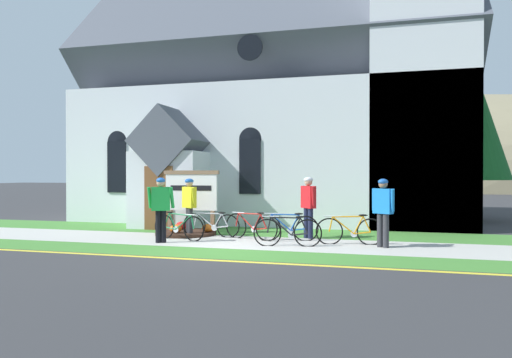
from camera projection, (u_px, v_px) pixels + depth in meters
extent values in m
plane|color=#333335|center=(264.00, 232.00, 15.25)|extent=(140.00, 140.00, 0.00)
cube|color=#B7B5AD|center=(214.00, 241.00, 13.15)|extent=(32.00, 2.37, 0.01)
cube|color=#427F33|center=(186.00, 252.00, 11.33)|extent=(32.00, 1.41, 0.01)
cube|color=#427F33|center=(240.00, 231.00, 15.46)|extent=(24.00, 2.41, 0.01)
cube|color=yellow|center=(170.00, 258.00, 10.51)|extent=(28.00, 0.16, 0.01)
cube|color=silver|center=(279.00, 158.00, 21.10)|extent=(14.79, 9.36, 5.09)
cube|color=#4C515B|center=(280.00, 64.00, 21.06)|extent=(15.29, 9.53, 9.53)
cube|color=silver|center=(421.00, 65.00, 16.69)|extent=(3.39, 3.39, 11.22)
cube|color=silver|center=(169.00, 190.00, 16.53)|extent=(2.40, 1.60, 2.60)
cube|color=#4C515B|center=(169.00, 142.00, 16.52)|extent=(2.40, 1.80, 2.40)
cube|color=brown|center=(159.00, 198.00, 15.75)|extent=(1.00, 0.06, 2.10)
cube|color=black|center=(117.00, 167.00, 17.93)|extent=(0.76, 0.06, 1.90)
cone|color=black|center=(117.00, 142.00, 17.92)|extent=(0.80, 0.06, 0.80)
cube|color=black|center=(250.00, 166.00, 16.57)|extent=(0.76, 0.06, 1.90)
cone|color=black|center=(250.00, 139.00, 16.56)|extent=(0.80, 0.06, 0.80)
cylinder|color=black|center=(250.00, 47.00, 16.52)|extent=(0.90, 0.06, 0.90)
cube|color=#7F6047|center=(170.00, 221.00, 15.12)|extent=(0.12, 0.12, 0.71)
cube|color=#7F6047|center=(213.00, 222.00, 14.74)|extent=(0.12, 0.12, 0.71)
cube|color=white|center=(191.00, 192.00, 14.92)|extent=(1.69, 0.08, 1.12)
cube|color=#7F6047|center=(191.00, 172.00, 14.91)|extent=(1.81, 0.12, 0.12)
cube|color=black|center=(191.00, 188.00, 14.88)|extent=(1.35, 0.01, 0.16)
cylinder|color=#382319|center=(186.00, 233.00, 14.54)|extent=(1.83, 1.83, 0.10)
ellipsoid|color=orange|center=(208.00, 228.00, 14.42)|extent=(0.36, 0.36, 0.24)
ellipsoid|color=red|center=(182.00, 225.00, 15.12)|extent=(0.36, 0.36, 0.24)
ellipsoid|color=orange|center=(176.00, 229.00, 14.21)|extent=(0.36, 0.36, 0.24)
torus|color=black|center=(266.00, 228.00, 13.15)|extent=(0.70, 0.29, 0.73)
torus|color=black|center=(236.00, 226.00, 13.76)|extent=(0.70, 0.29, 0.73)
cylinder|color=#A51E19|center=(246.00, 221.00, 13.55)|extent=(0.55, 0.23, 0.45)
cylinder|color=#A51E19|center=(249.00, 214.00, 13.48)|extent=(0.75, 0.31, 0.05)
cylinder|color=#A51E19|center=(257.00, 222.00, 13.32)|extent=(0.26, 0.13, 0.45)
cylinder|color=#A51E19|center=(260.00, 229.00, 13.27)|extent=(0.41, 0.18, 0.09)
cylinder|color=#A51E19|center=(264.00, 221.00, 13.20)|extent=(0.22, 0.11, 0.40)
cylinder|color=#A51E19|center=(237.00, 220.00, 13.74)|extent=(0.12, 0.08, 0.38)
ellipsoid|color=black|center=(261.00, 213.00, 13.25)|extent=(0.25, 0.16, 0.05)
cylinder|color=silver|center=(238.00, 213.00, 13.71)|extent=(0.42, 0.18, 0.03)
cylinder|color=silver|center=(254.00, 229.00, 13.39)|extent=(0.18, 0.08, 0.18)
torus|color=black|center=(371.00, 232.00, 12.43)|extent=(0.71, 0.15, 0.71)
torus|color=black|center=(329.00, 232.00, 12.54)|extent=(0.71, 0.15, 0.71)
cylinder|color=orange|center=(343.00, 225.00, 12.50)|extent=(0.57, 0.13, 0.46)
cylinder|color=orange|center=(348.00, 217.00, 12.49)|extent=(0.78, 0.16, 0.06)
cylinder|color=orange|center=(359.00, 225.00, 12.46)|extent=(0.27, 0.08, 0.47)
cylinder|color=orange|center=(362.00, 233.00, 12.45)|extent=(0.43, 0.10, 0.09)
cylinder|color=orange|center=(367.00, 224.00, 12.43)|extent=(0.23, 0.07, 0.42)
cylinder|color=orange|center=(331.00, 224.00, 12.54)|extent=(0.12, 0.05, 0.39)
ellipsoid|color=black|center=(363.00, 215.00, 12.44)|extent=(0.25, 0.12, 0.05)
cylinder|color=silver|center=(333.00, 216.00, 12.53)|extent=(0.44, 0.10, 0.03)
cylinder|color=silver|center=(354.00, 234.00, 12.47)|extent=(0.18, 0.05, 0.18)
torus|color=black|center=(164.00, 227.00, 13.70)|extent=(0.69, 0.22, 0.71)
torus|color=black|center=(194.00, 229.00, 13.17)|extent=(0.69, 0.22, 0.71)
cylinder|color=#19723F|center=(183.00, 223.00, 13.35)|extent=(0.56, 0.18, 0.44)
cylinder|color=#19723F|center=(180.00, 214.00, 13.40)|extent=(0.76, 0.24, 0.07)
cylinder|color=#19723F|center=(173.00, 221.00, 13.54)|extent=(0.26, 0.10, 0.46)
cylinder|color=#19723F|center=(170.00, 228.00, 13.59)|extent=(0.42, 0.14, 0.09)
cylinder|color=#19723F|center=(167.00, 220.00, 13.65)|extent=(0.22, 0.09, 0.41)
cylinder|color=#19723F|center=(192.00, 222.00, 13.19)|extent=(0.12, 0.07, 0.37)
ellipsoid|color=black|center=(169.00, 212.00, 13.60)|extent=(0.25, 0.14, 0.05)
cylinder|color=silver|center=(191.00, 215.00, 13.21)|extent=(0.43, 0.14, 0.03)
cylinder|color=silver|center=(176.00, 229.00, 13.49)|extent=(0.18, 0.07, 0.18)
torus|color=black|center=(306.00, 229.00, 13.19)|extent=(0.71, 0.19, 0.71)
torus|color=black|center=(268.00, 228.00, 13.24)|extent=(0.71, 0.19, 0.71)
cylinder|color=#194CA5|center=(281.00, 222.00, 13.22)|extent=(0.55, 0.15, 0.47)
cylinder|color=#194CA5|center=(285.00, 215.00, 13.21)|extent=(0.75, 0.20, 0.05)
cylinder|color=#194CA5|center=(295.00, 223.00, 13.20)|extent=(0.26, 0.09, 0.45)
cylinder|color=#194CA5|center=(298.00, 230.00, 13.20)|extent=(0.41, 0.12, 0.09)
cylinder|color=#194CA5|center=(302.00, 222.00, 13.19)|extent=(0.22, 0.08, 0.39)
cylinder|color=#194CA5|center=(270.00, 221.00, 13.24)|extent=(0.12, 0.06, 0.40)
ellipsoid|color=black|center=(299.00, 214.00, 13.19)|extent=(0.25, 0.13, 0.05)
cylinder|color=silver|center=(271.00, 214.00, 13.23)|extent=(0.44, 0.12, 0.03)
cylinder|color=silver|center=(291.00, 230.00, 13.21)|extent=(0.18, 0.06, 0.18)
torus|color=black|center=(228.00, 226.00, 13.87)|extent=(0.70, 0.07, 0.70)
torus|color=black|center=(194.00, 225.00, 14.08)|extent=(0.70, 0.07, 0.70)
cylinder|color=#B7B7BC|center=(206.00, 220.00, 14.01)|extent=(0.56, 0.07, 0.44)
cylinder|color=#B7B7BC|center=(209.00, 213.00, 13.98)|extent=(0.76, 0.08, 0.04)
cylinder|color=#B7B7BC|center=(218.00, 221.00, 13.93)|extent=(0.26, 0.05, 0.43)
cylinder|color=#B7B7BC|center=(221.00, 227.00, 13.91)|extent=(0.42, 0.06, 0.09)
cylinder|color=#B7B7BC|center=(225.00, 220.00, 13.89)|extent=(0.22, 0.05, 0.38)
cylinder|color=#B7B7BC|center=(196.00, 219.00, 14.07)|extent=(0.12, 0.04, 0.37)
ellipsoid|color=black|center=(222.00, 213.00, 13.90)|extent=(0.24, 0.09, 0.05)
cylinder|color=silver|center=(197.00, 212.00, 14.06)|extent=(0.44, 0.05, 0.03)
cylinder|color=silver|center=(214.00, 228.00, 13.96)|extent=(0.18, 0.03, 0.18)
torus|color=black|center=(308.00, 233.00, 12.13)|extent=(0.72, 0.15, 0.72)
torus|color=black|center=(267.00, 233.00, 12.24)|extent=(0.72, 0.15, 0.72)
cylinder|color=black|center=(281.00, 226.00, 12.20)|extent=(0.55, 0.12, 0.48)
cylinder|color=black|center=(285.00, 218.00, 12.18)|extent=(0.75, 0.16, 0.05)
cylinder|color=black|center=(296.00, 227.00, 12.16)|extent=(0.26, 0.08, 0.45)
cylinder|color=black|center=(300.00, 234.00, 12.15)|extent=(0.41, 0.10, 0.09)
cylinder|color=black|center=(304.00, 226.00, 12.14)|extent=(0.22, 0.07, 0.40)
cylinder|color=black|center=(269.00, 225.00, 12.23)|extent=(0.12, 0.05, 0.41)
ellipsoid|color=black|center=(300.00, 217.00, 12.14)|extent=(0.25, 0.12, 0.05)
cylinder|color=silver|center=(271.00, 216.00, 12.22)|extent=(0.44, 0.10, 0.03)
cylinder|color=silver|center=(292.00, 235.00, 12.17)|extent=(0.18, 0.05, 0.18)
cylinder|color=black|center=(158.00, 227.00, 12.80)|extent=(0.15, 0.15, 0.86)
cylinder|color=black|center=(163.00, 227.00, 12.82)|extent=(0.15, 0.15, 0.86)
cube|color=green|center=(161.00, 199.00, 12.80)|extent=(0.53, 0.38, 0.63)
sphere|color=tan|center=(161.00, 183.00, 12.80)|extent=(0.22, 0.22, 0.22)
ellipsoid|color=#1E59B2|center=(161.00, 180.00, 12.80)|extent=(0.33, 0.35, 0.16)
cylinder|color=green|center=(150.00, 198.00, 12.80)|extent=(0.09, 0.19, 0.57)
cylinder|color=green|center=(172.00, 198.00, 12.81)|extent=(0.09, 0.22, 0.57)
cylinder|color=#2D2D33|center=(188.00, 222.00, 14.20)|extent=(0.15, 0.15, 0.85)
cylinder|color=#2D2D33|center=(190.00, 222.00, 14.12)|extent=(0.15, 0.15, 0.85)
cube|color=yellow|center=(189.00, 197.00, 14.15)|extent=(0.51, 0.43, 0.62)
sphere|color=tan|center=(189.00, 183.00, 14.15)|extent=(0.22, 0.22, 0.22)
ellipsoid|color=#1E59B2|center=(189.00, 181.00, 14.14)|extent=(0.34, 0.35, 0.15)
cylinder|color=yellow|center=(185.00, 196.00, 14.39)|extent=(0.09, 0.20, 0.56)
cylinder|color=yellow|center=(194.00, 197.00, 13.91)|extent=(0.09, 0.24, 0.56)
cylinder|color=#191E38|center=(310.00, 224.00, 13.61)|extent=(0.15, 0.15, 0.87)
cylinder|color=#191E38|center=(306.00, 223.00, 13.80)|extent=(0.15, 0.15, 0.87)
cube|color=red|center=(308.00, 197.00, 13.70)|extent=(0.48, 0.49, 0.63)
sphere|color=tan|center=(308.00, 182.00, 13.69)|extent=(0.22, 0.22, 0.22)
ellipsoid|color=silver|center=(308.00, 180.00, 13.69)|extent=(0.37, 0.36, 0.16)
cylinder|color=red|center=(313.00, 196.00, 13.42)|extent=(0.09, 0.22, 0.57)
cylinder|color=red|center=(304.00, 195.00, 13.97)|extent=(0.09, 0.22, 0.57)
cylinder|color=#2D2D33|center=(380.00, 230.00, 12.05)|extent=(0.15, 0.15, 0.85)
cylinder|color=#2D2D33|center=(386.00, 231.00, 11.93)|extent=(0.15, 0.15, 0.85)
cube|color=blue|center=(383.00, 201.00, 11.98)|extent=(0.51, 0.42, 0.62)
sphere|color=#936B51|center=(383.00, 184.00, 11.98)|extent=(0.22, 0.22, 0.22)
ellipsoid|color=#1E59B2|center=(383.00, 182.00, 11.98)|extent=(0.34, 0.36, 0.15)
cylinder|color=blue|center=(374.00, 199.00, 12.22)|extent=(0.09, 0.21, 0.57)
cylinder|color=blue|center=(393.00, 200.00, 11.74)|extent=(0.09, 0.19, 0.57)
cylinder|color=#3D2D1E|center=(472.00, 200.00, 18.95)|extent=(0.36, 0.36, 1.61)
cone|color=#195623|center=(472.00, 121.00, 18.92)|extent=(2.88, 2.88, 4.66)
ellipsoid|color=#847A5B|center=(441.00, 187.00, 64.71)|extent=(84.81, 44.32, 23.87)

